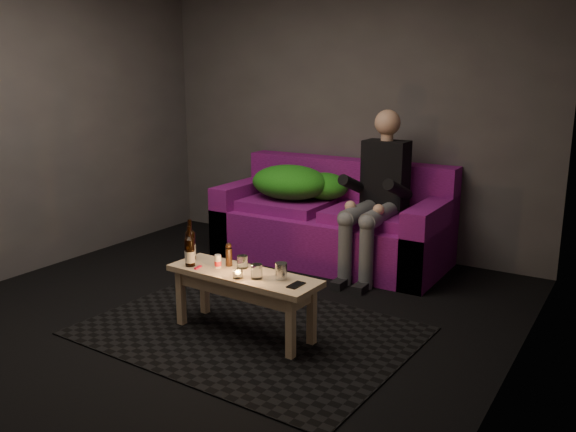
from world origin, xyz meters
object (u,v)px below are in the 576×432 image
(sofa, at_px, (333,225))
(steel_cup, at_px, (281,271))
(coffee_table, at_px, (244,284))
(beer_bottle_b, at_px, (190,251))
(person, at_px, (377,191))
(beer_bottle_a, at_px, (190,245))

(sofa, xyz_separation_m, steel_cup, (0.54, -1.78, 0.16))
(coffee_table, height_order, steel_cup, steel_cup)
(coffee_table, xyz_separation_m, steel_cup, (0.28, 0.03, 0.13))
(beer_bottle_b, bearing_deg, sofa, 86.07)
(person, height_order, beer_bottle_b, person)
(steel_cup, bearing_deg, person, 91.42)
(sofa, distance_m, person, 0.66)
(sofa, bearing_deg, coffee_table, -81.70)
(sofa, xyz_separation_m, person, (0.50, -0.17, 0.40))
(coffee_table, bearing_deg, steel_cup, 5.35)
(beer_bottle_a, height_order, steel_cup, beer_bottle_a)
(person, bearing_deg, steel_cup, -88.58)
(coffee_table, xyz_separation_m, beer_bottle_b, (-0.39, -0.07, 0.18))
(coffee_table, relative_size, beer_bottle_a, 3.78)
(steel_cup, bearing_deg, beer_bottle_a, 178.50)
(person, relative_size, steel_cup, 13.17)
(beer_bottle_a, relative_size, steel_cup, 2.69)
(person, bearing_deg, beer_bottle_a, -114.36)
(person, xyz_separation_m, steel_cup, (0.04, -1.61, -0.24))
(beer_bottle_b, bearing_deg, coffee_table, 10.06)
(person, distance_m, beer_bottle_a, 1.76)
(sofa, distance_m, beer_bottle_a, 1.79)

